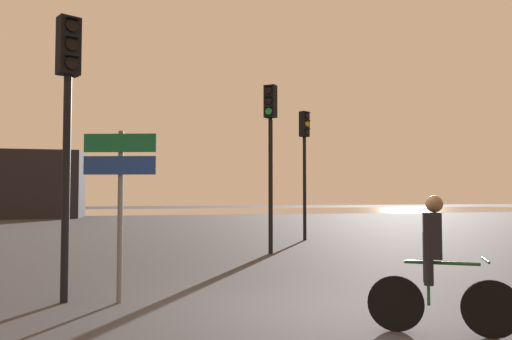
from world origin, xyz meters
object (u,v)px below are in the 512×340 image
Objects in this scene: traffic_light_center at (270,137)px; traffic_light_near_left at (68,103)px; direction_sign_post at (120,184)px; cyclist at (436,264)px; traffic_light_far_right at (305,151)px.

traffic_light_center is 6.92m from traffic_light_near_left.
direction_sign_post is 4.60m from cyclist.
traffic_light_far_right reaches higher than direction_sign_post.
direction_sign_post is at bearing 136.43° from traffic_light_near_left.
direction_sign_post reaches higher than cyclist.
traffic_light_near_left reaches higher than direction_sign_post.
cyclist is at bearing 126.85° from traffic_light_center.
direction_sign_post is (0.80, -0.23, -1.24)m from traffic_light_near_left.
traffic_light_near_left is at bearing -92.70° from cyclist.
traffic_light_far_right is at bearing -155.29° from traffic_light_near_left.
cyclist is at bearing 160.57° from direction_sign_post.
traffic_light_center reaches higher than traffic_light_far_right.
direction_sign_post is at bearing 24.61° from traffic_light_far_right.
traffic_light_near_left is 1.50m from direction_sign_post.
cyclist is (-0.04, -7.96, -2.39)m from traffic_light_center.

